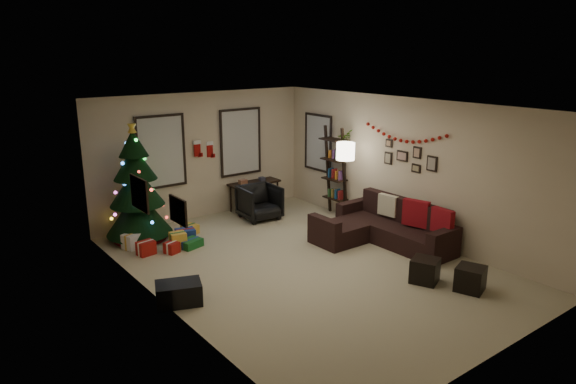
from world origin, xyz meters
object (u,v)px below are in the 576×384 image
object	(u,v)px
christmas_tree	(137,191)
desk_chair	(260,202)
bookshelf	(335,173)
desk	(254,185)
sofa	(383,229)

from	to	relation	value
christmas_tree	desk_chair	bearing A→B (deg)	-8.60
desk_chair	bookshelf	xyz separation A→B (m)	(1.46, -0.78, 0.58)
desk	desk_chair	distance (m)	0.74
desk_chair	bookshelf	world-z (taller)	bookshelf
desk_chair	bookshelf	size ratio (longest dim) A/B	0.38
desk	bookshelf	size ratio (longest dim) A/B	0.61
christmas_tree	sofa	bearing A→B (deg)	-39.82
christmas_tree	desk	bearing A→B (deg)	5.29
bookshelf	christmas_tree	bearing A→B (deg)	163.79
sofa	christmas_tree	bearing A→B (deg)	140.18
desk	bookshelf	xyz separation A→B (m)	(1.16, -1.43, 0.38)
desk	christmas_tree	bearing A→B (deg)	-174.71
desk_chair	christmas_tree	bearing A→B (deg)	176.16
sofa	desk	xyz separation A→B (m)	(-0.73, 3.26, 0.31)
sofa	bookshelf	size ratio (longest dim) A/B	1.23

